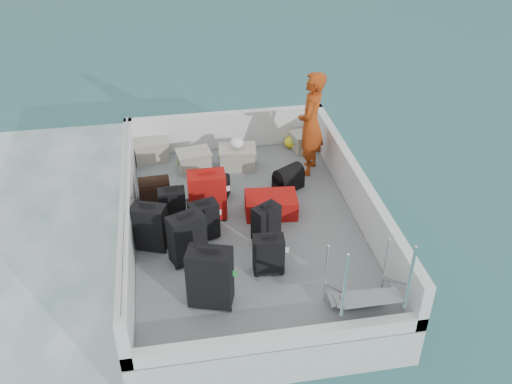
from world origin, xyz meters
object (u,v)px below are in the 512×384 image
suitcase_8 (271,205)px  crate_1 (194,161)px  crate_0 (151,150)px  suitcase_3 (210,278)px  suitcase_1 (150,227)px  crate_3 (306,141)px  suitcase_5 (207,196)px  suitcase_7 (266,223)px  suitcase_0 (187,239)px  passenger (311,124)px  crate_2 (237,158)px  suitcase_2 (173,206)px  suitcase_4 (204,221)px  suitcase_6 (268,255)px

suitcase_8 → crate_1: crate_1 is taller
crate_0 → suitcase_8: bearing=-48.1°
suitcase_3 → suitcase_1: bearing=137.2°
crate_1 → crate_3: crate_1 is taller
suitcase_5 → suitcase_7: bearing=-40.2°
suitcase_0 → suitcase_1: suitcase_0 is taller
suitcase_5 → suitcase_7: suitcase_5 is taller
crate_3 → suitcase_1: bearing=-139.7°
suitcase_8 → suitcase_7: bearing=167.8°
crate_3 → passenger: bearing=-101.2°
suitcase_0 → crate_2: (1.03, 2.36, -0.19)m
crate_3 → suitcase_8: bearing=-118.5°
suitcase_7 → suitcase_8: 0.64m
suitcase_1 → crate_1: (0.77, 2.05, -0.19)m
suitcase_1 → passenger: 3.24m
suitcase_2 → suitcase_4: suitcase_4 is taller
crate_0 → crate_3: bearing=-2.0°
suitcase_3 → suitcase_6: (0.82, 0.46, -0.13)m
suitcase_1 → suitcase_8: (1.83, 0.53, -0.19)m
suitcase_0 → suitcase_6: (1.05, -0.42, -0.09)m
suitcase_0 → passenger: 3.07m
suitcase_0 → suitcase_7: size_ratio=1.34×
suitcase_7 → crate_3: 2.79m
suitcase_4 → crate_1: size_ratio=1.11×
suitcase_8 → suitcase_2: bearing=94.3°
crate_3 → crate_0: bearing=178.0°
suitcase_8 → crate_2: 1.49m
suitcase_7 → passenger: (1.07, 1.75, 0.62)m
suitcase_7 → crate_0: (-1.61, 2.60, -0.10)m
suitcase_6 → suitcase_0: bearing=162.0°
suitcase_3 → suitcase_2: bearing=119.3°
suitcase_5 → crate_0: size_ratio=1.31×
passenger → crate_1: bearing=-73.7°
crate_1 → passenger: passenger is taller
suitcase_1 → suitcase_5: (0.87, 0.61, 0.04)m
suitcase_4 → suitcase_7: (0.88, -0.17, -0.02)m
crate_1 → suitcase_0: bearing=-96.4°
crate_0 → suitcase_3: bearing=-79.8°
suitcase_3 → crate_1: bearing=106.5°
suitcase_0 → suitcase_2: (-0.16, 0.93, -0.08)m
suitcase_3 → crate_2: suitcase_3 is taller
crate_0 → suitcase_1: bearing=-90.8°
suitcase_1 → crate_0: 2.54m
suitcase_5 → crate_0: bearing=114.2°
suitcase_7 → crate_2: suitcase_7 is taller
suitcase_5 → suitcase_6: (0.68, -1.40, -0.10)m
suitcase_0 → suitcase_3: size_ratio=0.90×
crate_0 → crate_1: crate_0 is taller
suitcase_8 → suitcase_4: bearing=117.4°
suitcase_2 → crate_3: bearing=35.8°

